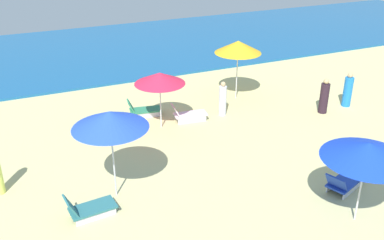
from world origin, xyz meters
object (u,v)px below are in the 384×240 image
lounge_chair_3_0 (89,208)px  beachgoer_2 (223,100)px  lounge_chair_0_0 (188,115)px  lounge_chair_4_0 (343,182)px  lounge_chair_0_1 (143,110)px  umbrella_3 (110,120)px  beachgoer_0 (324,97)px  umbrella_4 (368,151)px  umbrella_0 (160,78)px  beachgoer_3 (348,91)px  umbrella_2 (238,47)px

lounge_chair_3_0 → beachgoer_2: 8.06m
lounge_chair_0_0 → lounge_chair_4_0: lounge_chair_0_0 is taller
lounge_chair_3_0 → beachgoer_2: bearing=-61.3°
lounge_chair_0_1 → lounge_chair_4_0: (3.93, -7.73, 0.01)m
lounge_chair_4_0 → umbrella_3: bearing=47.3°
beachgoer_0 → beachgoer_2: 4.32m
beachgoer_0 → umbrella_4: bearing=149.6°
umbrella_0 → beachgoer_0: size_ratio=1.50×
beachgoer_3 → umbrella_3: bearing=70.5°
umbrella_0 → lounge_chair_0_1: (-0.32, 1.34, -1.81)m
umbrella_0 → beachgoer_2: 3.10m
umbrella_2 → beachgoer_2: umbrella_2 is taller
umbrella_2 → lounge_chair_4_0: (-0.60, -7.85, -2.17)m
umbrella_0 → umbrella_3: bearing=-126.7°
umbrella_0 → umbrella_4: size_ratio=0.95×
lounge_chair_3_0 → beachgoer_3: bearing=-81.1°
lounge_chair_3_0 → beachgoer_3: (12.06, 3.24, 0.45)m
beachgoer_2 → umbrella_4: bearing=7.8°
umbrella_4 → beachgoer_0: bearing=58.0°
umbrella_0 → lounge_chair_4_0: 7.56m
lounge_chair_0_1 → lounge_chair_3_0: lounge_chair_3_0 is taller
lounge_chair_0_0 → lounge_chair_3_0: 6.85m
umbrella_0 → umbrella_3: size_ratio=0.83×
lounge_chair_0_0 → beachgoer_0: size_ratio=0.99×
beachgoer_2 → umbrella_2: bearing=141.0°
beachgoer_0 → beachgoer_3: bearing=-82.0°
lounge_chair_4_0 → beachgoer_3: (4.63, 5.11, 0.44)m
lounge_chair_3_0 → lounge_chair_4_0: (7.43, -1.87, 0.01)m
umbrella_3 → beachgoer_2: bearing=34.7°
lounge_chair_0_1 → lounge_chair_4_0: bearing=-143.5°
lounge_chair_3_0 → lounge_chair_4_0: size_ratio=0.89×
lounge_chair_3_0 → umbrella_0: bearing=-46.3°
lounge_chair_0_0 → lounge_chair_4_0: 6.94m
lounge_chair_3_0 → beachgoer_2: beachgoer_2 is taller
lounge_chair_0_0 → umbrella_3: 6.10m
umbrella_0 → lounge_chair_3_0: size_ratio=1.59×
beachgoer_3 → beachgoer_2: bearing=43.6°
lounge_chair_0_1 → lounge_chair_0_0: bearing=-119.0°
umbrella_4 → lounge_chair_4_0: size_ratio=1.51×
lounge_chair_0_1 → beachgoer_2: bearing=-102.7°
lounge_chair_0_1 → beachgoer_0: 7.68m
umbrella_4 → beachgoer_3: (5.31, 6.38, -1.48)m
lounge_chair_4_0 → beachgoer_2: bearing=-13.8°
umbrella_2 → umbrella_4: umbrella_2 is taller
lounge_chair_0_0 → umbrella_2: bearing=-58.6°
umbrella_3 → beachgoer_0: size_ratio=1.82×
beachgoer_0 → beachgoer_3: beachgoer_3 is taller
lounge_chair_3_0 → beachgoer_0: (10.65, 3.08, 0.44)m
umbrella_2 → umbrella_3: 8.82m
beachgoer_2 → beachgoer_3: (5.46, -1.36, 0.01)m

